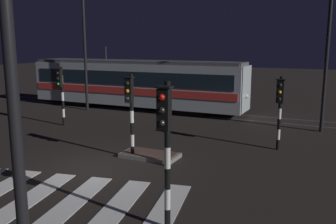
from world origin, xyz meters
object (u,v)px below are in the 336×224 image
Objects in this scene: traffic_light_corner_far_left at (61,87)px; traffic_light_corner_far_right at (280,102)px; bollard_island_edge at (166,151)px; street_lamp_trackside_right at (329,29)px; traffic_light_median_centre at (130,104)px; street_lamp_trackside_left at (82,35)px; tram at (135,83)px; traffic_light_corner_near_right at (166,135)px.

traffic_light_corner_far_left is 11.11m from traffic_light_corner_far_right.
traffic_light_corner_far_left is at bearing 155.71° from bollard_island_edge.
traffic_light_corner_far_left is 13.58m from street_lamp_trackside_right.
traffic_light_median_centre is 10.26m from street_lamp_trackside_right.
traffic_light_corner_far_right is at bearing 48.86° from bollard_island_edge.
traffic_light_median_centre is at bearing -42.92° from street_lamp_trackside_left.
tram reaches higher than traffic_light_median_centre.
street_lamp_trackside_right is at bearing 0.33° from street_lamp_trackside_left.
traffic_light_median_centre is 2.24m from bollard_island_edge.
traffic_light_corner_far_right is 0.38× the size of street_lamp_trackside_right.
bollard_island_edge is at bearing -24.29° from traffic_light_corner_far_left.
street_lamp_trackside_right reaches higher than traffic_light_corner_far_left.
traffic_light_corner_far_right is (11.11, 0.20, -0.08)m from traffic_light_corner_far_left.
bollard_island_edge is (7.84, -3.54, -1.51)m from traffic_light_corner_far_left.
tram reaches higher than bollard_island_edge.
bollard_island_edge is (1.59, -0.23, -1.56)m from traffic_light_median_centre.
traffic_light_corner_far_left reaches higher than traffic_light_corner_far_right.
street_lamp_trackside_left is (-8.04, 7.48, 2.74)m from traffic_light_median_centre.
tram is (0.80, 6.23, -0.33)m from traffic_light_corner_far_left.
street_lamp_trackside_right is at bearing 76.85° from traffic_light_corner_near_right.
traffic_light_corner_far_left is 1.04× the size of traffic_light_corner_far_right.
tram is (-10.30, 6.04, -0.25)m from traffic_light_corner_far_right.
traffic_light_corner_far_right is at bearing 35.84° from traffic_light_median_centre.
street_lamp_trackside_right is (6.31, 7.56, 2.87)m from traffic_light_median_centre.
traffic_light_corner_near_right is 3.14× the size of bollard_island_edge.
traffic_light_corner_far_left is at bearing -161.31° from street_lamp_trackside_right.
bollard_island_edge is at bearing -121.23° from street_lamp_trackside_right.
traffic_light_median_centre is (6.25, -3.31, 0.05)m from traffic_light_corner_far_left.
traffic_light_corner_far_left is 2.83× the size of bollard_island_edge.
traffic_light_corner_near_right is (-1.32, -7.84, 0.31)m from traffic_light_corner_far_right.
tram is 12.10m from bollard_island_edge.
tram is at bearing 82.66° from traffic_light_corner_far_left.
street_lamp_trackside_right is 7.19× the size of bollard_island_edge.
traffic_light_median_centre is at bearing -129.86° from street_lamp_trackside_right.
street_lamp_trackside_left is 6.97× the size of bollard_island_edge.
street_lamp_trackside_left is at bearing 134.43° from traffic_light_corner_near_right.
street_lamp_trackside_right is 0.52× the size of tram.
traffic_light_median_centre is (-4.85, -3.51, 0.13)m from traffic_light_corner_far_right.
traffic_light_corner_near_right is 16.73m from street_lamp_trackside_left.
traffic_light_corner_far_right is 0.39× the size of street_lamp_trackside_left.
traffic_light_corner_far_left is 0.21× the size of tram.
traffic_light_corner_far_left is at bearing -66.82° from street_lamp_trackside_left.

